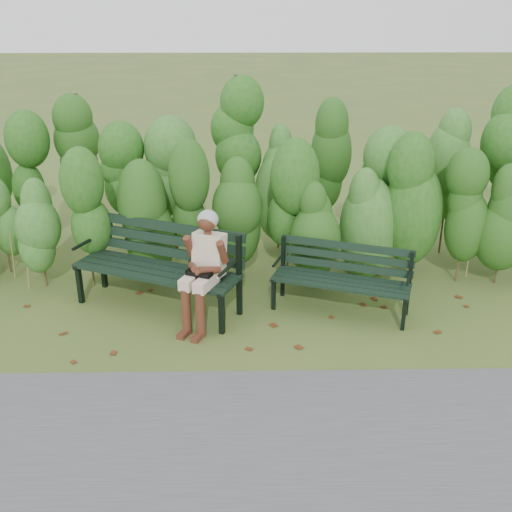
{
  "coord_description": "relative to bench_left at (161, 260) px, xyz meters",
  "views": [
    {
      "loc": [
        -0.11,
        -6.14,
        3.53
      ],
      "look_at": [
        0.0,
        0.35,
        0.75
      ],
      "focal_mm": 42.0,
      "sensor_mm": 36.0,
      "label": 1
    }
  ],
  "objects": [
    {
      "name": "ground",
      "position": [
        1.16,
        -0.57,
        -0.61
      ],
      "size": [
        80.0,
        80.0,
        0.0
      ],
      "primitive_type": "plane",
      "color": "#3F5927"
    },
    {
      "name": "hedge_band",
      "position": [
        1.16,
        1.29,
        0.65
      ],
      "size": [
        11.04,
        1.67,
        2.42
      ],
      "color": "#47381E",
      "rests_on": "ground"
    },
    {
      "name": "seated_woman",
      "position": [
        0.56,
        -0.47,
        0.18
      ],
      "size": [
        0.61,
        0.81,
        1.37
      ],
      "color": "beige",
      "rests_on": "ground"
    },
    {
      "name": "leaf_litter",
      "position": [
        0.8,
        -0.41,
        -0.61
      ],
      "size": [
        6.06,
        1.99,
        0.01
      ],
      "color": "#572C13",
      "rests_on": "ground"
    },
    {
      "name": "footpath",
      "position": [
        1.16,
        -2.77,
        -0.6
      ],
      "size": [
        60.0,
        2.5,
        0.01
      ],
      "primitive_type": "cube",
      "color": "#474749",
      "rests_on": "ground"
    },
    {
      "name": "bench_right",
      "position": [
        2.21,
        -0.15,
        -0.12
      ],
      "size": [
        1.73,
        1.06,
        0.82
      ],
      "color": "black",
      "rests_on": "ground"
    },
    {
      "name": "bench_left",
      "position": [
        0.0,
        0.0,
        0.0
      ],
      "size": [
        2.16,
        1.44,
        1.03
      ],
      "color": "black",
      "rests_on": "ground"
    }
  ]
}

